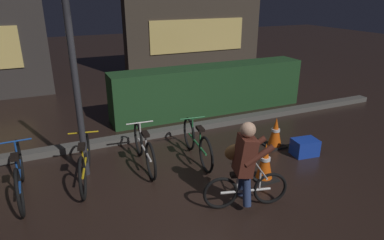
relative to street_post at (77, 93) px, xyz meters
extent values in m
plane|color=black|center=(1.41, -1.20, -1.37)|extent=(40.00, 40.00, 0.00)
cube|color=#56544F|center=(1.41, 1.00, -1.31)|extent=(12.00, 0.24, 0.12)
cube|color=#214723|center=(3.21, 1.90, -0.80)|extent=(4.80, 0.70, 1.14)
cube|color=#42382D|center=(4.67, 6.00, 0.54)|extent=(4.98, 0.50, 3.82)
cube|color=#F2D172|center=(4.67, 5.73, -0.03)|extent=(3.49, 0.04, 1.10)
cylinder|color=#2D2D33|center=(0.00, 0.00, 0.00)|extent=(0.10, 0.10, 2.73)
torus|color=black|center=(-0.95, 0.25, -1.04)|extent=(0.06, 0.66, 0.66)
torus|color=black|center=(-0.93, -0.74, -1.04)|extent=(0.06, 0.66, 0.66)
cylinder|color=#19479E|center=(-0.94, -0.25, -1.04)|extent=(0.06, 0.99, 0.04)
cylinder|color=#19479E|center=(-0.93, -0.42, -0.85)|extent=(0.03, 0.03, 0.37)
cube|color=black|center=(-0.93, -0.42, -0.67)|extent=(0.10, 0.20, 0.05)
cylinder|color=#19479E|center=(-0.94, 0.02, -0.83)|extent=(0.03, 0.03, 0.42)
cylinder|color=#19479E|center=(-0.94, 0.02, -0.62)|extent=(0.46, 0.03, 0.02)
torus|color=black|center=(0.06, 0.25, -1.05)|extent=(0.17, 0.63, 0.63)
torus|color=black|center=(-0.12, -0.68, -1.05)|extent=(0.17, 0.63, 0.63)
cylinder|color=gold|center=(-0.03, -0.22, -1.05)|extent=(0.22, 0.93, 0.04)
cylinder|color=gold|center=(-0.06, -0.38, -0.87)|extent=(0.03, 0.03, 0.35)
cube|color=black|center=(-0.06, -0.38, -0.70)|extent=(0.14, 0.22, 0.05)
cylinder|color=gold|center=(0.02, 0.04, -0.85)|extent=(0.03, 0.03, 0.40)
cylinder|color=gold|center=(0.02, 0.04, -0.65)|extent=(0.46, 0.12, 0.02)
torus|color=black|center=(0.98, 0.35, -1.06)|extent=(0.08, 0.62, 0.61)
torus|color=black|center=(0.92, -0.57, -1.06)|extent=(0.08, 0.62, 0.61)
cylinder|color=silver|center=(0.95, -0.11, -1.06)|extent=(0.09, 0.91, 0.04)
cylinder|color=silver|center=(0.94, -0.27, -0.89)|extent=(0.03, 0.03, 0.34)
cube|color=black|center=(0.94, -0.27, -0.72)|extent=(0.11, 0.21, 0.05)
cylinder|color=silver|center=(0.96, 0.14, -0.87)|extent=(0.03, 0.03, 0.39)
cylinder|color=silver|center=(0.96, 0.14, -0.67)|extent=(0.46, 0.05, 0.02)
torus|color=black|center=(1.90, 0.19, -1.06)|extent=(0.11, 0.61, 0.61)
torus|color=black|center=(1.80, -0.72, -1.06)|extent=(0.11, 0.61, 0.61)
cylinder|color=#236B38|center=(1.85, -0.26, -1.06)|extent=(0.13, 0.91, 0.04)
cylinder|color=#236B38|center=(1.84, -0.42, -0.89)|extent=(0.03, 0.03, 0.34)
cube|color=black|center=(1.84, -0.42, -0.72)|extent=(0.12, 0.21, 0.05)
cylinder|color=#236B38|center=(1.88, -0.02, -0.87)|extent=(0.03, 0.03, 0.38)
cylinder|color=#236B38|center=(1.88, -0.02, -0.68)|extent=(0.46, 0.07, 0.02)
cube|color=black|center=(2.54, -1.30, -1.35)|extent=(0.36, 0.36, 0.03)
cone|color=#EA560F|center=(2.54, -1.30, -1.04)|extent=(0.26, 0.26, 0.59)
cylinder|color=white|center=(2.54, -1.30, -1.01)|extent=(0.16, 0.16, 0.05)
cube|color=black|center=(3.44, -0.38, -1.35)|extent=(0.36, 0.36, 0.03)
cone|color=#EA560F|center=(3.44, -0.38, -1.06)|extent=(0.26, 0.26, 0.55)
cylinder|color=white|center=(3.44, -0.38, -1.03)|extent=(0.16, 0.16, 0.05)
cube|color=#193DB7|center=(3.70, -0.90, -1.22)|extent=(0.48, 0.37, 0.30)
torus|color=black|center=(2.21, -1.89, -1.13)|extent=(0.48, 0.16, 0.48)
torus|color=black|center=(1.53, -1.71, -1.13)|extent=(0.48, 0.16, 0.48)
cylinder|color=silver|center=(1.87, -1.80, -1.13)|extent=(0.69, 0.21, 0.04)
cylinder|color=silver|center=(1.75, -1.77, -0.99)|extent=(0.03, 0.03, 0.26)
cube|color=black|center=(1.75, -1.77, -0.86)|extent=(0.22, 0.15, 0.05)
cylinder|color=silver|center=(2.06, -1.85, -0.98)|extent=(0.03, 0.03, 0.30)
cylinder|color=silver|center=(2.06, -1.85, -0.83)|extent=(0.14, 0.45, 0.02)
cylinder|color=navy|center=(1.88, -1.70, -1.07)|extent=(0.16, 0.23, 0.42)
cylinder|color=navy|center=(1.83, -1.89, -1.07)|extent=(0.16, 0.23, 0.42)
cube|color=#512319|center=(1.83, -1.79, -0.58)|extent=(0.33, 0.38, 0.54)
sphere|color=tan|center=(1.85, -1.79, -0.22)|extent=(0.20, 0.20, 0.20)
cylinder|color=#512319|center=(2.00, -1.69, -0.53)|extent=(0.40, 0.18, 0.29)
cylinder|color=#512319|center=(1.93, -1.96, -0.53)|extent=(0.40, 0.18, 0.29)
ellipsoid|color=brown|center=(1.83, -1.58, -0.63)|extent=(0.35, 0.24, 0.24)
camera|label=1|loc=(-0.42, -5.12, 1.43)|focal=31.74mm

